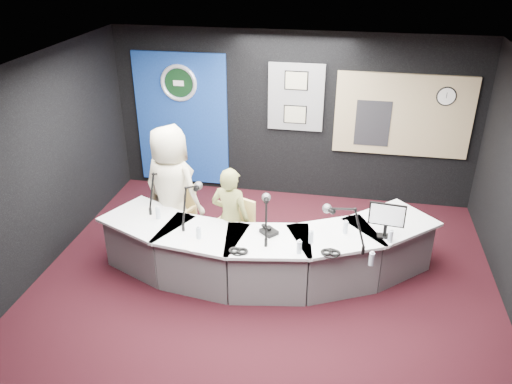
% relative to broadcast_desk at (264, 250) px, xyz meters
% --- Properties ---
extents(ground, '(6.00, 6.00, 0.00)m').
position_rel_broadcast_desk_xyz_m(ground, '(0.05, -0.55, -0.38)').
color(ground, black).
rests_on(ground, ground).
extents(ceiling, '(6.00, 6.00, 0.02)m').
position_rel_broadcast_desk_xyz_m(ceiling, '(0.05, -0.55, 2.42)').
color(ceiling, silver).
rests_on(ceiling, ground).
extents(wall_back, '(6.00, 0.02, 2.80)m').
position_rel_broadcast_desk_xyz_m(wall_back, '(0.05, 2.45, 1.02)').
color(wall_back, black).
rests_on(wall_back, ground).
extents(wall_left, '(0.02, 6.00, 2.80)m').
position_rel_broadcast_desk_xyz_m(wall_left, '(-2.95, -0.55, 1.02)').
color(wall_left, black).
rests_on(wall_left, ground).
extents(broadcast_desk, '(4.50, 1.90, 0.75)m').
position_rel_broadcast_desk_xyz_m(broadcast_desk, '(0.00, 0.00, 0.00)').
color(broadcast_desk, silver).
rests_on(broadcast_desk, ground).
extents(backdrop_panel, '(1.60, 0.05, 2.30)m').
position_rel_broadcast_desk_xyz_m(backdrop_panel, '(-1.85, 2.42, 0.88)').
color(backdrop_panel, navy).
rests_on(backdrop_panel, wall_back).
extents(agency_seal, '(0.63, 0.07, 0.63)m').
position_rel_broadcast_desk_xyz_m(agency_seal, '(-1.85, 2.38, 1.52)').
color(agency_seal, silver).
rests_on(agency_seal, backdrop_panel).
extents(seal_center, '(0.48, 0.01, 0.48)m').
position_rel_broadcast_desk_xyz_m(seal_center, '(-1.85, 2.38, 1.52)').
color(seal_center, black).
rests_on(seal_center, backdrop_panel).
extents(pinboard, '(0.90, 0.04, 1.10)m').
position_rel_broadcast_desk_xyz_m(pinboard, '(0.10, 2.42, 1.38)').
color(pinboard, slate).
rests_on(pinboard, wall_back).
extents(framed_photo_upper, '(0.34, 0.02, 0.27)m').
position_rel_broadcast_desk_xyz_m(framed_photo_upper, '(0.10, 2.39, 1.65)').
color(framed_photo_upper, gray).
rests_on(framed_photo_upper, pinboard).
extents(framed_photo_lower, '(0.34, 0.02, 0.27)m').
position_rel_broadcast_desk_xyz_m(framed_photo_lower, '(0.10, 2.39, 1.09)').
color(framed_photo_lower, gray).
rests_on(framed_photo_lower, pinboard).
extents(booth_window_frame, '(2.12, 0.06, 1.32)m').
position_rel_broadcast_desk_xyz_m(booth_window_frame, '(1.80, 2.42, 1.18)').
color(booth_window_frame, tan).
rests_on(booth_window_frame, wall_back).
extents(booth_glow, '(2.00, 0.02, 1.20)m').
position_rel_broadcast_desk_xyz_m(booth_glow, '(1.80, 2.41, 1.18)').
color(booth_glow, '#F8EB9C').
rests_on(booth_glow, booth_window_frame).
extents(equipment_rack, '(0.55, 0.02, 0.75)m').
position_rel_broadcast_desk_xyz_m(equipment_rack, '(1.35, 2.39, 1.03)').
color(equipment_rack, black).
rests_on(equipment_rack, booth_window_frame).
extents(wall_clock, '(0.28, 0.01, 0.28)m').
position_rel_broadcast_desk_xyz_m(wall_clock, '(2.40, 2.39, 1.52)').
color(wall_clock, white).
rests_on(wall_clock, booth_window_frame).
extents(armchair_left, '(0.65, 0.65, 0.89)m').
position_rel_broadcast_desk_xyz_m(armchair_left, '(-1.38, 0.44, 0.07)').
color(armchair_left, tan).
rests_on(armchair_left, ground).
extents(armchair_right, '(0.78, 0.78, 1.06)m').
position_rel_broadcast_desk_xyz_m(armchair_right, '(-0.47, 0.12, 0.16)').
color(armchair_right, tan).
rests_on(armchair_right, ground).
extents(draped_jacket, '(0.50, 0.27, 0.70)m').
position_rel_broadcast_desk_xyz_m(draped_jacket, '(-1.49, 0.67, 0.24)').
color(draped_jacket, gray).
rests_on(draped_jacket, armchair_left).
extents(person_man, '(1.05, 0.85, 1.86)m').
position_rel_broadcast_desk_xyz_m(person_man, '(-1.38, 0.44, 0.56)').
color(person_man, beige).
rests_on(person_man, ground).
extents(person_woman, '(0.59, 0.45, 1.47)m').
position_rel_broadcast_desk_xyz_m(person_woman, '(-0.47, 0.12, 0.36)').
color(person_woman, olive).
rests_on(person_woman, ground).
extents(computer_monitor, '(0.45, 0.08, 0.30)m').
position_rel_broadcast_desk_xyz_m(computer_monitor, '(1.52, 0.01, 0.70)').
color(computer_monitor, black).
rests_on(computer_monitor, broadcast_desk).
extents(desk_phone, '(0.26, 0.25, 0.05)m').
position_rel_broadcast_desk_xyz_m(desk_phone, '(0.09, -0.18, 0.40)').
color(desk_phone, black).
rests_on(desk_phone, broadcast_desk).
extents(headphones_near, '(0.23, 0.23, 0.04)m').
position_rel_broadcast_desk_xyz_m(headphones_near, '(0.88, -0.49, 0.39)').
color(headphones_near, black).
rests_on(headphones_near, broadcast_desk).
extents(headphones_far, '(0.20, 0.20, 0.03)m').
position_rel_broadcast_desk_xyz_m(headphones_far, '(-0.19, -0.66, 0.39)').
color(headphones_far, black).
rests_on(headphones_far, broadcast_desk).
extents(paper_stack, '(0.31, 0.36, 0.00)m').
position_rel_broadcast_desk_xyz_m(paper_stack, '(-1.61, 0.08, 0.38)').
color(paper_stack, white).
rests_on(paper_stack, broadcast_desk).
extents(notepad, '(0.27, 0.32, 0.00)m').
position_rel_broadcast_desk_xyz_m(notepad, '(-0.78, -0.59, 0.38)').
color(notepad, white).
rests_on(notepad, broadcast_desk).
extents(boom_mic_a, '(0.19, 0.74, 0.60)m').
position_rel_broadcast_desk_xyz_m(boom_mic_a, '(-1.51, 0.31, 0.68)').
color(boom_mic_a, black).
rests_on(boom_mic_a, broadcast_desk).
extents(boom_mic_b, '(0.16, 0.74, 0.60)m').
position_rel_broadcast_desk_xyz_m(boom_mic_b, '(-0.97, 0.00, 0.68)').
color(boom_mic_b, black).
rests_on(boom_mic_b, broadcast_desk).
extents(boom_mic_c, '(0.22, 0.73, 0.60)m').
position_rel_broadcast_desk_xyz_m(boom_mic_c, '(0.05, -0.16, 0.68)').
color(boom_mic_c, black).
rests_on(boom_mic_c, broadcast_desk).
extents(boom_mic_d, '(0.59, 0.53, 0.60)m').
position_rel_broadcast_desk_xyz_m(boom_mic_d, '(1.02, -0.22, 0.68)').
color(boom_mic_d, black).
rests_on(boom_mic_d, broadcast_desk).
extents(water_bottles, '(3.05, 0.71, 0.18)m').
position_rel_broadcast_desk_xyz_m(water_bottles, '(0.09, -0.31, 0.46)').
color(water_bottles, silver).
rests_on(water_bottles, broadcast_desk).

